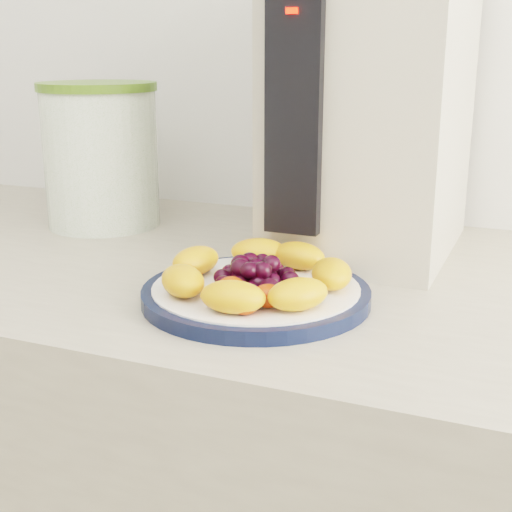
% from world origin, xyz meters
% --- Properties ---
extents(plate_rim, '(0.24, 0.24, 0.01)m').
position_xyz_m(plate_rim, '(0.06, 1.08, 0.91)').
color(plate_rim, '#0E1733').
rests_on(plate_rim, counter).
extents(plate_face, '(0.22, 0.22, 0.02)m').
position_xyz_m(plate_face, '(0.06, 1.08, 0.91)').
color(plate_face, white).
rests_on(plate_face, counter).
extents(canister, '(0.20, 0.20, 0.20)m').
position_xyz_m(canister, '(-0.28, 1.30, 1.00)').
color(canister, '#376812').
rests_on(canister, counter).
extents(canister_lid, '(0.21, 0.21, 0.01)m').
position_xyz_m(canister_lid, '(-0.28, 1.30, 1.10)').
color(canister_lid, '#507425').
rests_on(canister_lid, canister).
extents(appliance_body, '(0.21, 0.30, 0.37)m').
position_xyz_m(appliance_body, '(0.11, 1.33, 1.08)').
color(appliance_body, '#BDB5A0').
rests_on(appliance_body, counter).
extents(appliance_panel, '(0.06, 0.02, 0.27)m').
position_xyz_m(appliance_panel, '(0.06, 1.18, 1.09)').
color(appliance_panel, black).
rests_on(appliance_panel, appliance_body).
extents(appliance_led, '(0.01, 0.01, 0.01)m').
position_xyz_m(appliance_led, '(0.06, 1.17, 1.19)').
color(appliance_led, '#FF0C05').
rests_on(appliance_led, appliance_panel).
extents(fruit_plate, '(0.21, 0.21, 0.03)m').
position_xyz_m(fruit_plate, '(0.06, 1.07, 0.93)').
color(fruit_plate, orange).
rests_on(fruit_plate, plate_face).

